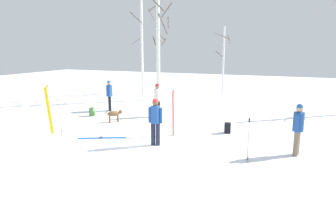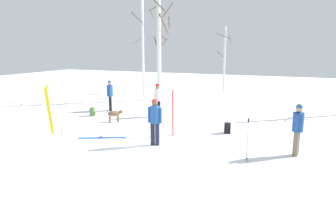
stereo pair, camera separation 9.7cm
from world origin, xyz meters
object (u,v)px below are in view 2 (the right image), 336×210
at_px(birch_tree_0, 143,48).
at_px(ski_pair_lying_0, 102,138).
at_px(person_1, 110,93).
at_px(birch_tree_1, 160,54).
at_px(ski_pair_planted_0, 173,113).
at_px(person_2, 158,98).
at_px(birch_tree_2, 159,41).
at_px(ski_pair_planted_2, 49,110).
at_px(birch_tree_3, 224,59).
at_px(dog, 115,114).
at_px(ski_poles_0, 248,139).
at_px(person_3, 298,126).
at_px(water_bottle_0, 62,133).
at_px(ski_pair_planted_1, 153,106).
at_px(backpack_1, 227,128).
at_px(backpack_0, 93,112).
at_px(person_0, 155,119).

bearing_deg(birch_tree_0, ski_pair_lying_0, -72.31).
xyz_separation_m(person_1, birch_tree_0, (-0.46, 5.00, 2.51)).
bearing_deg(birch_tree_1, ski_pair_planted_0, -63.48).
relative_size(person_2, birch_tree_2, 0.23).
bearing_deg(ski_pair_planted_2, birch_tree_1, 92.88).
xyz_separation_m(person_1, birch_tree_2, (1.10, 4.33, 2.98)).
bearing_deg(birch_tree_3, birch_tree_0, -142.18).
xyz_separation_m(dog, birch_tree_2, (-0.54, 6.43, 3.57)).
height_order(dog, ski_poles_0, ski_poles_0).
distance_m(person_3, water_bottle_0, 8.75).
xyz_separation_m(person_2, birch_tree_1, (-3.42, 7.94, 2.06)).
height_order(ski_pair_planted_1, water_bottle_0, ski_pair_planted_1).
height_order(person_2, water_bottle_0, person_2).
relative_size(person_3, dog, 2.41).
height_order(backpack_1, birch_tree_0, birch_tree_0).
bearing_deg(water_bottle_0, ski_poles_0, 0.45).
relative_size(ski_pair_planted_1, backpack_0, 4.37).
xyz_separation_m(person_1, birch_tree_3, (4.54, 8.88, 1.66)).
height_order(dog, birch_tree_3, birch_tree_3).
bearing_deg(backpack_0, water_bottle_0, -73.03).
xyz_separation_m(person_1, ski_pair_planted_2, (0.27, -4.79, 0.02)).
relative_size(ski_pair_planted_0, birch_tree_3, 0.36).
distance_m(ski_poles_0, birch_tree_2, 11.92).
distance_m(ski_pair_planted_2, birch_tree_2, 9.62).
xyz_separation_m(person_2, backpack_1, (3.90, -1.63, -0.77)).
distance_m(ski_pair_planted_1, birch_tree_1, 10.98).
bearing_deg(birch_tree_3, birch_tree_2, -127.08).
distance_m(person_2, ski_pair_planted_0, 3.36).
distance_m(backpack_1, water_bottle_0, 6.72).
bearing_deg(dog, person_3, -11.08).
distance_m(ski_pair_planted_1, water_bottle_0, 3.88).
distance_m(person_0, person_1, 6.56).
relative_size(dog, water_bottle_0, 2.85).
bearing_deg(birch_tree_2, water_bottle_0, -91.28).
relative_size(person_1, person_3, 1.00).
bearing_deg(person_2, person_0, -66.86).
relative_size(person_2, birch_tree_1, 0.29).
xyz_separation_m(backpack_1, birch_tree_2, (-5.86, 6.27, 3.74)).
height_order(ski_pair_planted_1, backpack_1, ski_pair_planted_1).
xyz_separation_m(person_0, person_3, (4.69, 0.79, 0.00)).
bearing_deg(birch_tree_2, person_0, -66.95).
xyz_separation_m(ski_pair_planted_2, water_bottle_0, (0.63, -0.03, -0.88)).
bearing_deg(ski_pair_planted_1, backpack_1, 7.04).
relative_size(backpack_1, birch_tree_3, 0.09).
xyz_separation_m(person_1, ski_pair_lying_0, (2.56, -4.48, -0.97)).
height_order(dog, birch_tree_1, birch_tree_1).
bearing_deg(person_3, ski_pair_planted_2, -172.97).
distance_m(ski_pair_planted_0, ski_pair_planted_1, 1.43).
relative_size(person_2, ski_pair_planted_2, 0.85).
bearing_deg(person_1, backpack_0, -95.31).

